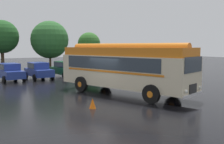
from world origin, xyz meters
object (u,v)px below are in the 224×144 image
object	(u,v)px
car_mid_right	(65,69)
vintage_bus	(124,67)
car_near_left	(10,72)
car_mid_left	(39,70)
car_far_right	(90,68)
traffic_cone	(93,103)

from	to	relation	value
car_mid_right	vintage_bus	bearing A→B (deg)	-91.89
car_near_left	car_mid_left	bearing A→B (deg)	-0.68
vintage_bus	car_mid_right	bearing A→B (deg)	88.11
vintage_bus	car_mid_right	distance (m)	11.64
vintage_bus	car_far_right	xyz separation A→B (m)	(3.16, 11.16, -1.05)
car_near_left	car_mid_right	world-z (taller)	same
car_mid_left	car_far_right	bearing A→B (deg)	-2.96
car_far_right	car_mid_right	bearing A→B (deg)	171.13
car_mid_left	traffic_cone	bearing A→B (deg)	-95.09
car_mid_right	traffic_cone	bearing A→B (deg)	-106.35
vintage_bus	traffic_cone	size ratio (longest dim) A/B	18.85
car_near_left	car_far_right	xyz separation A→B (m)	(8.44, -0.33, 0.00)
car_mid_right	car_far_right	world-z (taller)	same
car_near_left	traffic_cone	size ratio (longest dim) A/B	7.88
car_mid_right	car_far_right	size ratio (longest dim) A/B	1.01
vintage_bus	car_mid_left	bearing A→B (deg)	102.48
car_mid_left	car_far_right	world-z (taller)	same
car_mid_left	car_far_right	xyz separation A→B (m)	(5.70, -0.29, 0.00)
car_mid_right	car_near_left	bearing A→B (deg)	-178.92
car_mid_left	car_mid_right	world-z (taller)	same
vintage_bus	car_far_right	bearing A→B (deg)	74.18
car_near_left	car_far_right	world-z (taller)	same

